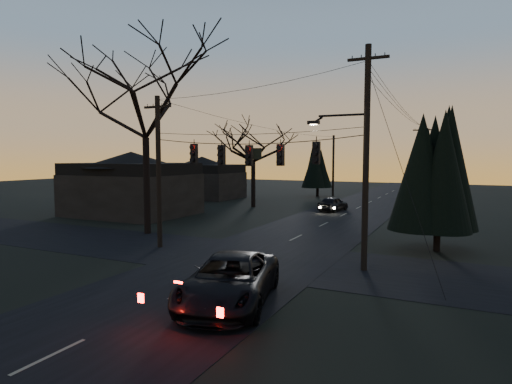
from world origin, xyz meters
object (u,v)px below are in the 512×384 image
at_px(utility_pole_left, 160,247).
at_px(bare_tree_left, 145,98).
at_px(utility_pole_far_r, 420,206).
at_px(utility_pole_far_l, 333,196).
at_px(sedan_oncoming_a, 333,204).
at_px(evergreen_right, 439,171).
at_px(suv_near, 230,281).
at_px(utility_pole_right, 364,270).

xyz_separation_m(utility_pole_left, bare_tree_left, (-3.53, 3.16, 8.95)).
bearing_deg(utility_pole_far_r, utility_pole_far_l, 145.18).
bearing_deg(sedan_oncoming_a, utility_pole_far_l, -64.78).
distance_m(evergreen_right, sedan_oncoming_a, 17.91).
bearing_deg(utility_pole_far_r, suv_near, -95.44).
bearing_deg(utility_pole_far_l, bare_tree_left, -96.14).
distance_m(evergreen_right, suv_near, 14.09).
height_order(bare_tree_left, sedan_oncoming_a, bare_tree_left).
height_order(utility_pole_right, utility_pole_far_r, utility_pole_right).
distance_m(utility_pole_right, utility_pole_far_r, 28.00).
xyz_separation_m(utility_pole_far_l, suv_near, (8.21, -42.52, 0.83)).
xyz_separation_m(utility_pole_right, evergreen_right, (2.75, 5.72, 4.36)).
distance_m(utility_pole_left, evergreen_right, 15.96).
bearing_deg(sedan_oncoming_a, utility_pole_left, 87.26).
bearing_deg(bare_tree_left, sedan_oncoming_a, 65.04).
relative_size(utility_pole_far_r, evergreen_right, 1.13).
bearing_deg(utility_pole_far_l, sedan_oncoming_a, -74.35).
distance_m(utility_pole_far_l, evergreen_right, 33.75).
distance_m(utility_pole_right, bare_tree_left, 17.78).
height_order(utility_pole_far_l, evergreen_right, evergreen_right).
xyz_separation_m(bare_tree_left, evergreen_right, (17.78, 2.56, -4.58)).
xyz_separation_m(utility_pole_left, sedan_oncoming_a, (4.42, 20.23, 0.69)).
xyz_separation_m(utility_pole_left, utility_pole_far_r, (11.50, 28.00, 0.00)).
bearing_deg(utility_pole_left, utility_pole_far_l, 90.00).
height_order(utility_pole_left, utility_pole_far_l, utility_pole_left).
xyz_separation_m(utility_pole_right, utility_pole_far_l, (-11.50, 36.00, 0.00)).
bearing_deg(utility_pole_left, utility_pole_right, 0.00).
height_order(evergreen_right, suv_near, evergreen_right).
height_order(suv_near, sedan_oncoming_a, suv_near).
distance_m(bare_tree_left, evergreen_right, 18.54).
relative_size(utility_pole_left, evergreen_right, 1.13).
distance_m(utility_pole_far_r, suv_near, 34.68).
height_order(utility_pole_left, suv_near, utility_pole_left).
relative_size(suv_near, sedan_oncoming_a, 1.47).
relative_size(utility_pole_left, bare_tree_left, 0.66).
relative_size(utility_pole_far_l, sedan_oncoming_a, 1.97).
bearing_deg(utility_pole_left, sedan_oncoming_a, 77.69).
relative_size(utility_pole_left, sedan_oncoming_a, 2.09).
distance_m(utility_pole_right, evergreen_right, 7.70).
bearing_deg(sedan_oncoming_a, suv_near, 107.65).
xyz_separation_m(evergreen_right, sedan_oncoming_a, (-9.83, 14.52, -3.67)).
bearing_deg(utility_pole_far_l, utility_pole_left, -90.00).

